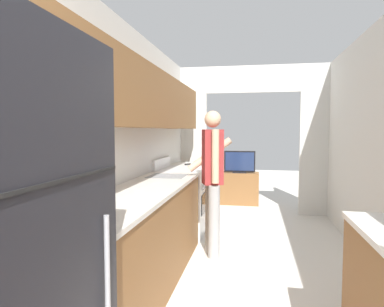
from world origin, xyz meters
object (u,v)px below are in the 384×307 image
(tv_cabinet, at_px, (239,188))
(television, at_px, (240,162))
(range_oven, at_px, (182,201))
(knife, at_px, (188,164))
(person, at_px, (212,179))

(tv_cabinet, distance_m, television, 0.51)
(range_oven, xyz_separation_m, knife, (-0.03, 0.58, 0.45))
(range_oven, height_order, knife, range_oven)
(range_oven, xyz_separation_m, television, (0.69, 2.03, 0.36))
(person, xyz_separation_m, tv_cabinet, (0.17, 2.82, -0.57))
(person, height_order, television, person)
(range_oven, bearing_deg, tv_cabinet, 71.60)
(range_oven, xyz_separation_m, person, (0.51, -0.75, 0.42))
(person, bearing_deg, range_oven, 15.26)
(person, bearing_deg, tv_cabinet, -22.53)
(range_oven, relative_size, person, 0.63)
(tv_cabinet, bearing_deg, knife, -115.63)
(person, xyz_separation_m, television, (0.17, 2.78, -0.06))
(range_oven, relative_size, knife, 3.66)
(range_oven, distance_m, person, 1.01)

